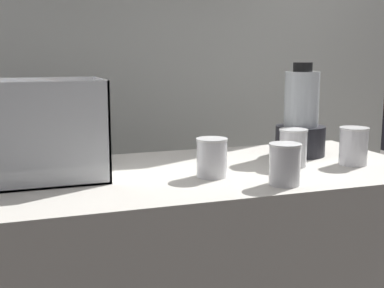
# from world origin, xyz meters

# --- Properties ---
(back_wall_unit) EXTENTS (2.60, 0.24, 2.50)m
(back_wall_unit) POSITION_xyz_m (-0.00, 0.77, 1.27)
(back_wall_unit) COLOR silver
(back_wall_unit) RESTS_ON ground_plane
(carrot_display_bin) EXTENTS (0.31, 0.25, 0.27)m
(carrot_display_bin) POSITION_xyz_m (-0.40, 0.04, 0.99)
(carrot_display_bin) COLOR white
(carrot_display_bin) RESTS_ON counter
(blender_pitcher) EXTENTS (0.17, 0.17, 0.31)m
(blender_pitcher) POSITION_xyz_m (0.42, 0.10, 1.02)
(blender_pitcher) COLOR black
(blender_pitcher) RESTS_ON counter
(juice_cup_pomegranate_far_left) EXTENTS (0.09, 0.09, 0.11)m
(juice_cup_pomegranate_far_left) POSITION_xyz_m (0.03, -0.09, 0.95)
(juice_cup_pomegranate_far_left) COLOR white
(juice_cup_pomegranate_far_left) RESTS_ON counter
(juice_cup_orange_left) EXTENTS (0.09, 0.09, 0.11)m
(juice_cup_orange_left) POSITION_xyz_m (0.18, -0.23, 0.95)
(juice_cup_orange_left) COLOR white
(juice_cup_orange_left) RESTS_ON counter
(juice_cup_pomegranate_middle) EXTENTS (0.09, 0.09, 0.11)m
(juice_cup_pomegranate_middle) POSITION_xyz_m (0.31, -0.04, 0.95)
(juice_cup_pomegranate_middle) COLOR white
(juice_cup_pomegranate_middle) RESTS_ON counter
(juice_cup_mango_right) EXTENTS (0.09, 0.09, 0.12)m
(juice_cup_mango_right) POSITION_xyz_m (0.50, -0.08, 0.95)
(juice_cup_mango_right) COLOR white
(juice_cup_mango_right) RESTS_ON counter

